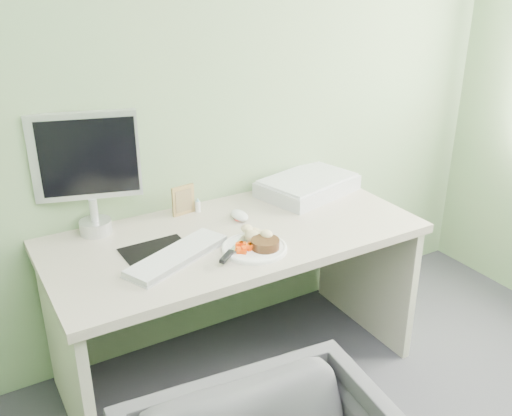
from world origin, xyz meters
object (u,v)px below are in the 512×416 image
plate (254,248)px  monitor (87,167)px  scanner (308,186)px  desk (235,269)px

plate → monitor: (-0.51, 0.49, 0.29)m
scanner → monitor: size_ratio=0.90×
monitor → plate: bearing=-27.7°
plate → scanner: size_ratio=0.57×
desk → monitor: (-0.52, 0.31, 0.48)m
desk → plate: 0.26m
plate → scanner: scanner is taller
desk → scanner: (0.53, 0.21, 0.22)m
desk → scanner: scanner is taller
plate → monitor: 0.77m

